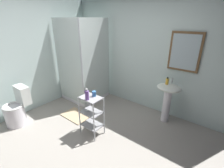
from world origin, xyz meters
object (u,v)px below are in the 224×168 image
object	(u,v)px
hand_soap_bottle	(167,81)
conditioner_bottle_purple	(87,95)
toilet	(17,109)
storage_cart	(92,113)
shower_stall	(85,82)
bath_mat	(76,115)
rinse_cup	(94,94)
pedestal_sink	(168,96)

from	to	relation	value
hand_soap_bottle	conditioner_bottle_purple	xyz separation A→B (m)	(-0.84, -1.29, -0.05)
toilet	storage_cart	distance (m)	1.55
shower_stall	bath_mat	distance (m)	0.94
rinse_cup	storage_cart	bearing A→B (deg)	-101.10
pedestal_sink	bath_mat	distance (m)	1.98
toilet	shower_stall	bearing A→B (deg)	80.47
toilet	storage_cart	world-z (taller)	toilet
shower_stall	hand_soap_bottle	xyz separation A→B (m)	(1.97, 0.34, 0.41)
toilet	hand_soap_bottle	distance (m)	2.99
pedestal_sink	conditioner_bottle_purple	bearing A→B (deg)	-124.63
toilet	conditioner_bottle_purple	world-z (taller)	conditioner_bottle_purple
shower_stall	rinse_cup	world-z (taller)	shower_stall
pedestal_sink	toilet	size ratio (longest dim) A/B	1.07
rinse_cup	toilet	bearing A→B (deg)	-151.10
bath_mat	toilet	bearing A→B (deg)	-128.77
storage_cart	rinse_cup	size ratio (longest dim) A/B	8.03
hand_soap_bottle	conditioner_bottle_purple	size ratio (longest dim) A/B	0.74
shower_stall	conditioner_bottle_purple	bearing A→B (deg)	-40.20
toilet	bath_mat	xyz separation A→B (m)	(0.70, 0.87, -0.31)
storage_cart	rinse_cup	bearing A→B (deg)	78.90
toilet	pedestal_sink	bearing A→B (deg)	39.81
conditioner_bottle_purple	bath_mat	distance (m)	1.10
storage_cart	hand_soap_bottle	xyz separation A→B (m)	(0.86, 1.20, 0.44)
bath_mat	storage_cart	bearing A→B (deg)	-13.99
pedestal_sink	hand_soap_bottle	xyz separation A→B (m)	(-0.05, -0.01, 0.29)
storage_cart	bath_mat	world-z (taller)	storage_cart
shower_stall	rinse_cup	bearing A→B (deg)	-35.07
hand_soap_bottle	rinse_cup	bearing A→B (deg)	-126.67
toilet	storage_cart	xyz separation A→B (m)	(1.38, 0.70, 0.12)
hand_soap_bottle	conditioner_bottle_purple	bearing A→B (deg)	-123.19
toilet	bath_mat	world-z (taller)	toilet
rinse_cup	pedestal_sink	bearing A→B (deg)	51.84
shower_stall	storage_cart	distance (m)	1.41
shower_stall	pedestal_sink	distance (m)	2.06
pedestal_sink	rinse_cup	distance (m)	1.46
toilet	hand_soap_bottle	size ratio (longest dim) A/B	5.29
shower_stall	bath_mat	bearing A→B (deg)	-58.00
rinse_cup	hand_soap_bottle	bearing A→B (deg)	53.33
pedestal_sink	toilet	xyz separation A→B (m)	(-2.29, -1.91, -0.26)
shower_stall	storage_cart	size ratio (longest dim) A/B	2.70
shower_stall	bath_mat	size ratio (longest dim) A/B	3.33
conditioner_bottle_purple	hand_soap_bottle	bearing A→B (deg)	56.81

